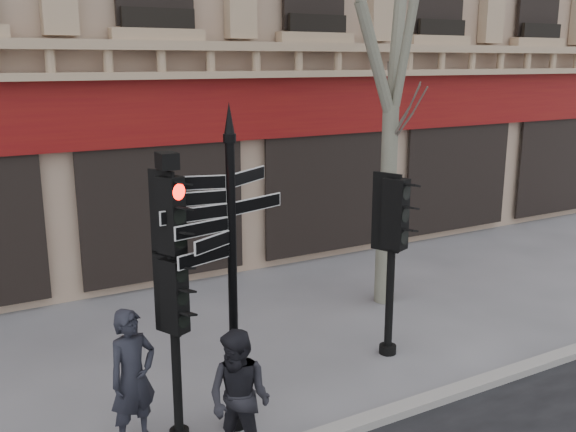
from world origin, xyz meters
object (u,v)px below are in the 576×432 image
at_px(pedestrian_a, 133,378).
at_px(fingerpost, 231,217).
at_px(pedestrian_b, 239,399).
at_px(traffic_signal_secondary, 392,233).
at_px(traffic_signal_main, 172,265).

bearing_deg(pedestrian_a, fingerpost, -29.87).
relative_size(fingerpost, pedestrian_a, 2.37).
height_order(fingerpost, pedestrian_b, fingerpost).
relative_size(fingerpost, traffic_signal_secondary, 1.44).
distance_m(traffic_signal_main, pedestrian_a, 1.49).
distance_m(fingerpost, pedestrian_a, 2.27).
relative_size(traffic_signal_secondary, pedestrian_b, 1.75).
height_order(fingerpost, traffic_signal_main, fingerpost).
bearing_deg(pedestrian_a, pedestrian_b, -64.33).
distance_m(fingerpost, pedestrian_b, 2.10).
bearing_deg(fingerpost, traffic_signal_secondary, 6.26).
xyz_separation_m(fingerpost, traffic_signal_secondary, (3.02, 0.71, -0.77)).
bearing_deg(traffic_signal_secondary, fingerpost, 171.77).
xyz_separation_m(fingerpost, pedestrian_b, (-0.28, -0.73, -1.95)).
xyz_separation_m(traffic_signal_main, traffic_signal_secondary, (3.75, 0.63, -0.27)).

